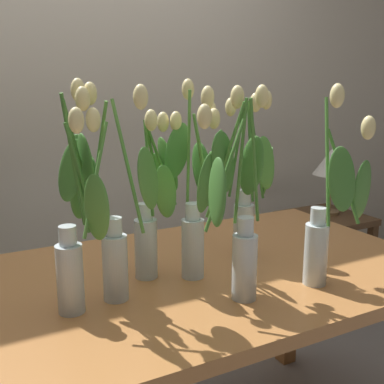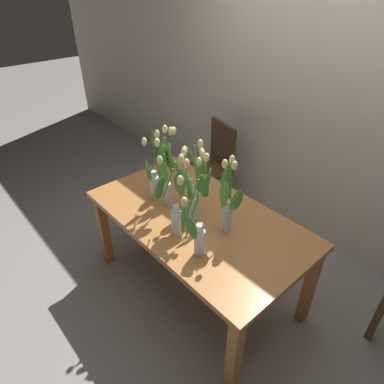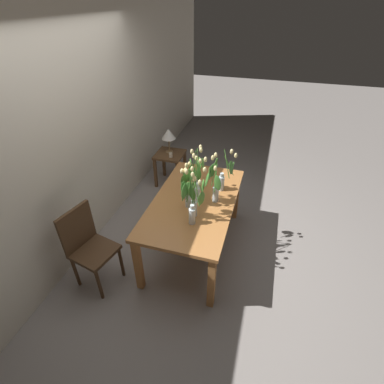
{
  "view_description": "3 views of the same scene",
  "coord_description": "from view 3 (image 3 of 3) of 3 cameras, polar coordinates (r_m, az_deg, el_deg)",
  "views": [
    {
      "loc": [
        -0.64,
        -1.23,
        1.31
      ],
      "look_at": [
        0.0,
        -0.02,
        1.0
      ],
      "focal_mm": 44.61,
      "sensor_mm": 36.0,
      "label": 1
    },
    {
      "loc": [
        1.36,
        -1.26,
        2.18
      ],
      "look_at": [
        -0.01,
        -0.04,
        0.96
      ],
      "focal_mm": 31.09,
      "sensor_mm": 36.0,
      "label": 2
    },
    {
      "loc": [
        -2.5,
        -0.71,
        2.66
      ],
      "look_at": [
        -0.09,
        -0.0,
        0.92
      ],
      "focal_mm": 26.75,
      "sensor_mm": 36.0,
      "label": 3
    }
  ],
  "objects": [
    {
      "name": "ground_plane",
      "position": [
        3.72,
        0.39,
        -10.83
      ],
      "size": [
        18.0,
        18.0,
        0.0
      ],
      "primitive_type": "plane",
      "color": "gray"
    },
    {
      "name": "dining_table",
      "position": [
        3.28,
        0.43,
        -2.91
      ],
      "size": [
        1.6,
        0.9,
        0.74
      ],
      "color": "#B7753D",
      "rests_on": "ground"
    },
    {
      "name": "tulip_vase_4",
      "position": [
        2.88,
        0.55,
        -1.6
      ],
      "size": [
        0.25,
        0.27,
        0.57
      ],
      "color": "silver",
      "rests_on": "dining_table"
    },
    {
      "name": "tulip_vase_0",
      "position": [
        2.8,
        -0.36,
        -1.91
      ],
      "size": [
        0.15,
        0.18,
        0.59
      ],
      "color": "silver",
      "rests_on": "dining_table"
    },
    {
      "name": "side_table",
      "position": [
        4.69,
        -4.41,
        6.38
      ],
      "size": [
        0.44,
        0.44,
        0.55
      ],
      "color": "brown",
      "rests_on": "ground"
    },
    {
      "name": "tulip_vase_6",
      "position": [
        3.08,
        4.36,
        1.66
      ],
      "size": [
        0.24,
        0.22,
        0.57
      ],
      "color": "silver",
      "rests_on": "dining_table"
    },
    {
      "name": "dining_chair",
      "position": [
        3.2,
        -20.07,
        -9.68
      ],
      "size": [
        0.48,
        0.48,
        0.93
      ],
      "color": "#4C331E",
      "rests_on": "ground"
    },
    {
      "name": "table_lamp",
      "position": [
        4.55,
        -4.7,
        11.37
      ],
      "size": [
        0.22,
        0.22,
        0.4
      ],
      "color": "olive",
      "rests_on": "side_table"
    },
    {
      "name": "tulip_vase_5",
      "position": [
        3.05,
        -0.71,
        0.44
      ],
      "size": [
        0.16,
        0.21,
        0.5
      ],
      "color": "silver",
      "rests_on": "dining_table"
    },
    {
      "name": "pillar_candle",
      "position": [
        4.5,
        -4.27,
        7.37
      ],
      "size": [
        0.06,
        0.06,
        0.07
      ],
      "primitive_type": "cylinder",
      "color": "beige",
      "rests_on": "side_table"
    },
    {
      "name": "tulip_vase_3",
      "position": [
        3.31,
        0.98,
        3.78
      ],
      "size": [
        0.23,
        0.17,
        0.55
      ],
      "color": "silver",
      "rests_on": "dining_table"
    },
    {
      "name": "room_wall_rear",
      "position": [
        3.5,
        -21.83,
        10.35
      ],
      "size": [
        9.0,
        0.1,
        2.7
      ],
      "primitive_type": "cube",
      "color": "beige",
      "rests_on": "ground"
    },
    {
      "name": "tulip_vase_1",
      "position": [
        3.31,
        6.56,
        2.96
      ],
      "size": [
        0.16,
        0.19,
        0.57
      ],
      "color": "silver",
      "rests_on": "dining_table"
    },
    {
      "name": "tulip_vase_2",
      "position": [
        3.12,
        0.83,
        1.64
      ],
      "size": [
        0.18,
        0.15,
        0.59
      ],
      "color": "silver",
      "rests_on": "dining_table"
    }
  ]
}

